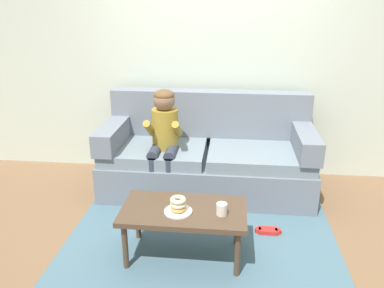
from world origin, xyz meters
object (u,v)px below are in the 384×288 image
at_px(coffee_table, 184,214).
at_px(mug, 222,209).
at_px(couch, 207,158).
at_px(donut, 178,208).
at_px(person_child, 164,134).
at_px(toy_controller, 268,231).

xyz_separation_m(coffee_table, mug, (0.29, -0.05, 0.09)).
relative_size(couch, coffee_table, 2.25).
height_order(coffee_table, mug, mug).
bearing_deg(coffee_table, donut, -121.00).
height_order(couch, mug, couch).
relative_size(person_child, donut, 9.18).
distance_m(couch, toy_controller, 1.06).
bearing_deg(couch, person_child, -152.81).
distance_m(couch, coffee_table, 1.20).
height_order(couch, toy_controller, couch).
bearing_deg(person_child, couch, 27.19).
xyz_separation_m(couch, donut, (-0.13, -1.25, 0.10)).
bearing_deg(toy_controller, couch, 97.23).
relative_size(donut, toy_controller, 0.53).
height_order(coffee_table, person_child, person_child).
xyz_separation_m(couch, mug, (0.19, -1.25, 0.12)).
height_order(mug, toy_controller, mug).
distance_m(coffee_table, toy_controller, 0.86).
bearing_deg(donut, toy_controller, 31.37).
xyz_separation_m(couch, coffee_table, (-0.09, -1.20, 0.02)).
bearing_deg(person_child, coffee_table, -72.04).
distance_m(donut, toy_controller, 0.94).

